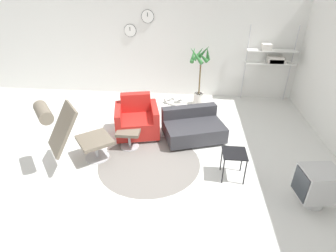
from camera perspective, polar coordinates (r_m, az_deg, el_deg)
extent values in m
plane|color=silver|center=(4.96, -3.43, -6.42)|extent=(12.00, 12.00, 0.00)
cube|color=silver|center=(7.24, 0.03, 17.42)|extent=(12.00, 0.06, 2.80)
cylinder|color=black|center=(7.30, -8.25, 19.87)|extent=(0.32, 0.01, 0.32)
cylinder|color=white|center=(7.30, -8.25, 19.87)|extent=(0.30, 0.02, 0.30)
cube|color=black|center=(7.28, -8.30, 20.21)|extent=(0.01, 0.01, 0.09)
cylinder|color=black|center=(7.16, -4.46, 22.68)|extent=(0.33, 0.01, 0.33)
cylinder|color=white|center=(7.16, -4.46, 22.68)|extent=(0.31, 0.02, 0.31)
cube|color=black|center=(7.14, -4.50, 23.03)|extent=(0.01, 0.01, 0.09)
cylinder|color=slate|center=(4.78, -4.08, -7.90)|extent=(1.83, 1.83, 0.01)
cylinder|color=#BCBCC1|center=(5.07, -15.10, -6.52)|extent=(0.62, 0.62, 0.02)
cylinder|color=#BCBCC1|center=(4.97, -15.35, -4.91)|extent=(0.06, 0.06, 0.32)
cube|color=#6B6051|center=(4.86, -15.66, -2.94)|extent=(0.80, 0.81, 0.06)
cube|color=#6B6051|center=(4.59, -22.03, -0.55)|extent=(0.74, 0.76, 0.74)
cylinder|color=#6B6051|center=(4.42, -25.53, 2.71)|extent=(0.49, 0.55, 0.21)
cylinder|color=#BCBCC1|center=(5.24, -8.31, -4.35)|extent=(0.36, 0.36, 0.02)
cylinder|color=#BCBCC1|center=(5.16, -8.44, -2.91)|extent=(0.05, 0.05, 0.29)
cube|color=#6B6051|center=(5.07, -8.58, -1.23)|extent=(0.44, 0.38, 0.06)
cube|color=silver|center=(5.61, -6.58, -1.56)|extent=(0.84, 0.80, 0.06)
cube|color=red|center=(5.51, -6.70, 0.31)|extent=(0.79, 0.92, 0.36)
cube|color=red|center=(5.62, -7.04, 5.20)|extent=(0.65, 0.32, 0.40)
cube|color=red|center=(5.47, -2.89, 1.57)|extent=(0.31, 0.81, 0.58)
cube|color=red|center=(5.46, -10.64, 1.04)|extent=(0.31, 0.81, 0.58)
cube|color=black|center=(5.47, 5.46, -2.42)|extent=(1.22, 1.01, 0.05)
cube|color=#333338|center=(5.38, 5.55, -0.81)|extent=(1.37, 1.17, 0.31)
cube|color=#333338|center=(5.53, 4.66, 3.23)|extent=(1.17, 0.56, 0.23)
cube|color=black|center=(4.31, 14.30, -5.75)|extent=(0.38, 0.38, 0.02)
cylinder|color=black|center=(4.29, 11.91, -9.64)|extent=(0.02, 0.02, 0.47)
cylinder|color=black|center=(4.35, 16.43, -9.73)|extent=(0.02, 0.02, 0.47)
cylinder|color=black|center=(4.56, 11.54, -6.96)|extent=(0.02, 0.02, 0.47)
cylinder|color=black|center=(4.62, 15.77, -7.08)|extent=(0.02, 0.02, 0.47)
cylinder|color=#B7B7B7|center=(4.51, 28.89, -13.78)|extent=(0.32, 0.32, 0.15)
cube|color=#B7B7B7|center=(4.33, 29.85, -10.79)|extent=(0.55, 0.49, 0.46)
cube|color=#282D33|center=(4.20, 26.84, -11.19)|extent=(0.06, 0.37, 0.40)
cylinder|color=silver|center=(6.95, 6.65, 5.89)|extent=(0.26, 0.26, 0.30)
cylinder|color=#382819|center=(6.89, 6.72, 6.97)|extent=(0.24, 0.24, 0.02)
cylinder|color=brown|center=(6.74, 6.94, 10.43)|extent=(0.04, 0.04, 0.86)
cone|color=#2D6B33|center=(6.55, 8.62, 15.29)|extent=(0.16, 0.39, 0.41)
cone|color=#2D6B33|center=(6.70, 7.72, 15.59)|extent=(0.36, 0.23, 0.40)
cone|color=#2D6B33|center=(6.68, 6.69, 15.36)|extent=(0.32, 0.25, 0.34)
cone|color=#2D6B33|center=(6.61, 5.53, 15.23)|extent=(0.16, 0.45, 0.35)
cone|color=#2D6B33|center=(6.43, 6.13, 15.02)|extent=(0.40, 0.36, 0.39)
cone|color=#2D6B33|center=(6.49, 7.61, 14.63)|extent=(0.31, 0.20, 0.29)
cylinder|color=#BCBCC1|center=(7.32, 16.50, 12.90)|extent=(0.03, 0.03, 1.93)
cylinder|color=#BCBCC1|center=(7.62, 25.19, 11.97)|extent=(0.03, 0.03, 1.93)
cube|color=white|center=(7.32, 21.24, 12.67)|extent=(1.21, 0.28, 0.02)
cube|color=white|center=(7.25, 21.70, 15.01)|extent=(1.21, 0.28, 0.02)
cube|color=beige|center=(7.32, 22.32, 13.24)|extent=(0.38, 0.24, 0.16)
cube|color=silver|center=(7.18, 20.67, 15.80)|extent=(0.23, 0.24, 0.15)
cube|color=#B7B2A8|center=(7.34, 22.62, 12.96)|extent=(0.40, 0.24, 0.10)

